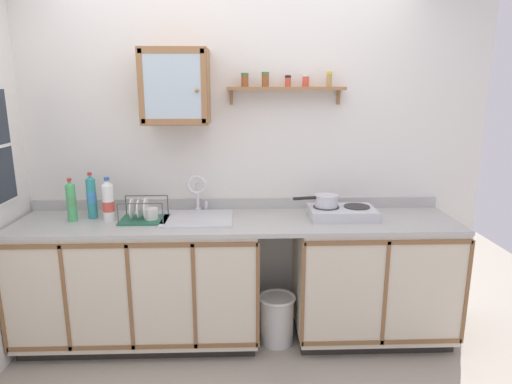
% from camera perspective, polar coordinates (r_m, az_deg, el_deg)
% --- Properties ---
extents(floor, '(6.08, 6.08, 0.00)m').
position_cam_1_polar(floor, '(3.19, -2.32, -21.16)').
color(floor, '#9E9384').
rests_on(floor, ground).
extents(back_wall, '(3.68, 0.07, 2.51)m').
position_cam_1_polar(back_wall, '(3.31, -2.48, 3.91)').
color(back_wall, silver).
rests_on(back_wall, ground).
extents(lower_cabinet_run, '(1.68, 0.61, 0.88)m').
position_cam_1_polar(lower_cabinet_run, '(3.33, -14.64, -11.31)').
color(lower_cabinet_run, black).
rests_on(lower_cabinet_run, ground).
extents(lower_cabinet_run_right, '(1.12, 0.61, 0.88)m').
position_cam_1_polar(lower_cabinet_run_right, '(3.38, 14.68, -10.90)').
color(lower_cabinet_run_right, black).
rests_on(lower_cabinet_run_right, ground).
extents(countertop, '(3.04, 0.63, 0.03)m').
position_cam_1_polar(countertop, '(3.08, -2.45, -3.86)').
color(countertop, '#B2B2AD').
rests_on(countertop, lower_cabinet_run).
extents(backsplash, '(3.04, 0.02, 0.08)m').
position_cam_1_polar(backsplash, '(3.34, -2.43, -1.49)').
color(backsplash, '#B2B2AD').
rests_on(backsplash, countertop).
extents(sink, '(0.48, 0.45, 0.41)m').
position_cam_1_polar(sink, '(3.14, -7.52, -3.90)').
color(sink, silver).
rests_on(sink, countertop).
extents(hot_plate_stove, '(0.46, 0.30, 0.08)m').
position_cam_1_polar(hot_plate_stove, '(3.17, 11.01, -2.62)').
color(hot_plate_stove, silver).
rests_on(hot_plate_stove, countertop).
extents(saucepan, '(0.32, 0.17, 0.09)m').
position_cam_1_polar(saucepan, '(3.15, 8.96, -1.04)').
color(saucepan, silver).
rests_on(saucepan, hot_plate_stove).
extents(bottle_soda_green_0, '(0.07, 0.07, 0.30)m').
position_cam_1_polar(bottle_soda_green_0, '(3.27, -22.69, -1.07)').
color(bottle_soda_green_0, '#4CB266').
rests_on(bottle_soda_green_0, countertop).
extents(bottle_detergent_teal_1, '(0.07, 0.07, 0.32)m').
position_cam_1_polar(bottle_detergent_teal_1, '(3.29, -20.41, -0.58)').
color(bottle_detergent_teal_1, teal).
rests_on(bottle_detergent_teal_1, countertop).
extents(bottle_opaque_white_2, '(0.08, 0.08, 0.30)m').
position_cam_1_polar(bottle_opaque_white_2, '(3.19, -18.48, -1.17)').
color(bottle_opaque_white_2, white).
rests_on(bottle_opaque_white_2, countertop).
extents(bottle_juice_amber_3, '(0.06, 0.06, 0.21)m').
position_cam_1_polar(bottle_juice_amber_3, '(3.30, -18.27, -1.48)').
color(bottle_juice_amber_3, gold).
rests_on(bottle_juice_amber_3, countertop).
extents(dish_rack, '(0.32, 0.24, 0.16)m').
position_cam_1_polar(dish_rack, '(3.14, -14.38, -2.94)').
color(dish_rack, '#26664C').
rests_on(dish_rack, countertop).
extents(mug, '(0.12, 0.09, 0.09)m').
position_cam_1_polar(mug, '(3.13, -13.38, -2.81)').
color(mug, white).
rests_on(mug, countertop).
extents(wall_cabinet, '(0.45, 0.34, 0.50)m').
position_cam_1_polar(wall_cabinet, '(3.11, -10.29, 13.21)').
color(wall_cabinet, '#996B42').
extents(spice_shelf, '(0.83, 0.14, 0.23)m').
position_cam_1_polar(spice_shelf, '(3.19, 3.74, 13.38)').
color(spice_shelf, '#996B42').
extents(trash_bin, '(0.27, 0.27, 0.36)m').
position_cam_1_polar(trash_bin, '(3.32, 2.71, -15.91)').
color(trash_bin, silver).
rests_on(trash_bin, ground).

